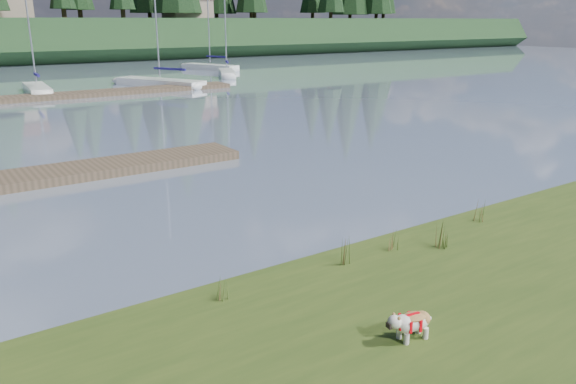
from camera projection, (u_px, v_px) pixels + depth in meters
ground at (19, 101)px, 36.50m from camera, size 200.00×200.00×0.00m
bank at (478, 377)px, 7.99m from camera, size 60.00×9.00×0.35m
bulldog at (412, 321)px, 8.54m from camera, size 0.80×0.40×0.47m
dock_near at (2, 182)px, 17.71m from camera, size 16.00×2.00×0.30m
dock_far at (51, 96)px, 37.53m from camera, size 26.00×2.20×0.30m
sailboat_bg_2 at (36, 88)px, 40.58m from camera, size 1.92×6.98×10.48m
sailboat_bg_3 at (153, 82)px, 44.87m from camera, size 5.48×8.90×13.13m
sailboat_bg_4 at (226, 72)px, 52.82m from camera, size 3.79×6.32×9.58m
sailboat_bg_5 at (206, 66)px, 59.60m from camera, size 4.03×7.75×11.03m
weed_0 at (347, 253)px, 11.11m from camera, size 0.17×0.14×0.64m
weed_1 at (393, 241)px, 11.90m from camera, size 0.17×0.14×0.50m
weed_2 at (440, 236)px, 12.01m from camera, size 0.17×0.14×0.64m
weed_3 at (224, 287)px, 9.76m from camera, size 0.17×0.14×0.58m
weed_4 at (445, 240)px, 12.01m from camera, size 0.17×0.14×0.44m
weed_5 at (481, 210)px, 13.57m from camera, size 0.17×0.14×0.68m
mud_lip at (300, 273)px, 11.50m from camera, size 60.00×0.50×0.14m
house_1 at (3, 1)px, 69.99m from camera, size 6.30×5.30×4.65m
house_2 at (187, 4)px, 81.31m from camera, size 6.30×5.30×4.65m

